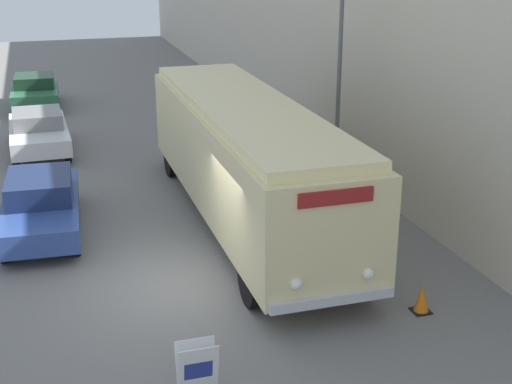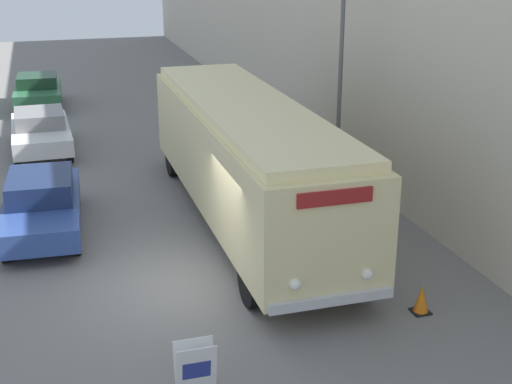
# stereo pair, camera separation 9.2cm
# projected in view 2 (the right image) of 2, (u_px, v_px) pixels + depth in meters

# --- Properties ---
(ground_plane) EXTENTS (80.00, 80.00, 0.00)m
(ground_plane) POSITION_uv_depth(u_px,v_px,m) (196.00, 282.00, 15.45)
(ground_plane) COLOR slate
(building_wall_right) EXTENTS (0.30, 60.00, 8.94)m
(building_wall_right) POSITION_uv_depth(u_px,v_px,m) (310.00, 16.00, 24.65)
(building_wall_right) COLOR beige
(building_wall_right) RESTS_ON ground_plane
(vintage_bus) EXTENTS (2.63, 11.62, 3.20)m
(vintage_bus) POSITION_uv_depth(u_px,v_px,m) (246.00, 154.00, 18.12)
(vintage_bus) COLOR black
(vintage_bus) RESTS_ON ground_plane
(sign_board) EXTENTS (0.67, 0.35, 0.93)m
(sign_board) POSITION_uv_depth(u_px,v_px,m) (196.00, 369.00, 11.59)
(sign_board) COLOR gray
(sign_board) RESTS_ON ground_plane
(streetlamp) EXTENTS (0.36, 0.36, 6.48)m
(streetlamp) POSITION_uv_depth(u_px,v_px,m) (341.00, 49.00, 19.28)
(streetlamp) COLOR #595E60
(streetlamp) RESTS_ON ground_plane
(parked_car_near) EXTENTS (2.09, 4.81, 1.46)m
(parked_car_near) POSITION_uv_depth(u_px,v_px,m) (42.00, 203.00, 17.92)
(parked_car_near) COLOR black
(parked_car_near) RESTS_ON ground_plane
(parked_car_mid) EXTENTS (2.00, 4.53, 1.42)m
(parked_car_mid) POSITION_uv_depth(u_px,v_px,m) (41.00, 131.00, 24.56)
(parked_car_mid) COLOR black
(parked_car_mid) RESTS_ON ground_plane
(parked_car_far) EXTENTS (2.07, 4.24, 1.40)m
(parked_car_far) POSITION_uv_depth(u_px,v_px,m) (38.00, 91.00, 30.94)
(parked_car_far) COLOR black
(parked_car_far) RESTS_ON ground_plane
(traffic_cone) EXTENTS (0.36, 0.36, 0.59)m
(traffic_cone) POSITION_uv_depth(u_px,v_px,m) (421.00, 299.00, 14.13)
(traffic_cone) COLOR black
(traffic_cone) RESTS_ON ground_plane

